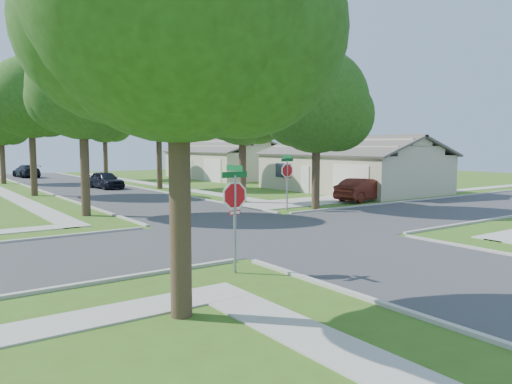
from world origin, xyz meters
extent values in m
plane|color=#3A5C19|center=(0.00, 0.00, 0.00)|extent=(100.00, 100.00, 0.00)
cube|color=#333335|center=(0.00, 0.00, 0.00)|extent=(7.00, 100.00, 0.02)
cube|color=#9E9B91|center=(6.10, 26.00, 0.02)|extent=(1.20, 40.00, 0.04)
cube|color=#9E9B91|center=(-6.10, 26.00, 0.02)|extent=(1.20, 40.00, 0.04)
cube|color=#9E9B91|center=(7.90, 7.10, 0.03)|extent=(8.80, 3.60, 0.05)
cube|color=gray|center=(-4.70, -4.70, 1.35)|extent=(0.06, 0.06, 2.70)
cylinder|color=white|center=(-4.70, -4.70, 2.15)|extent=(1.05, 0.02, 1.05)
cylinder|color=red|center=(-4.70, -4.70, 2.15)|extent=(0.90, 0.03, 0.90)
cube|color=red|center=(-4.70, -4.70, 1.68)|extent=(0.34, 0.03, 0.12)
cube|color=white|center=(-4.70, -4.70, 1.68)|extent=(0.30, 0.03, 0.08)
cube|color=#0C5426|center=(-4.70, -4.70, 2.72)|extent=(0.80, 0.02, 0.16)
cube|color=#0C5426|center=(-4.70, -4.70, 2.90)|extent=(0.02, 0.80, 0.16)
cube|color=gray|center=(4.70, 4.70, 1.35)|extent=(0.06, 0.06, 2.70)
cylinder|color=white|center=(4.70, 4.70, 2.15)|extent=(1.05, 0.02, 1.05)
cylinder|color=red|center=(4.70, 4.70, 2.15)|extent=(0.90, 0.03, 0.90)
cube|color=red|center=(4.70, 4.70, 1.68)|extent=(0.34, 0.03, 0.12)
cube|color=white|center=(4.70, 4.70, 1.68)|extent=(0.30, 0.03, 0.08)
cube|color=#0C5426|center=(4.70, 4.70, 2.72)|extent=(0.80, 0.02, 0.16)
cube|color=#0C5426|center=(4.70, 4.70, 2.90)|extent=(0.02, 0.80, 0.16)
cylinder|color=#38281C|center=(4.70, 9.00, 1.98)|extent=(0.44, 0.44, 3.95)
sphere|color=#234411|center=(4.70, 9.00, 5.88)|extent=(4.80, 4.80, 4.80)
sphere|color=#234411|center=(5.54, 8.52, 5.28)|extent=(3.46, 3.46, 3.46)
sphere|color=#234411|center=(3.98, 9.60, 5.40)|extent=(3.26, 3.26, 3.26)
cylinder|color=#38281C|center=(4.70, 21.00, 2.15)|extent=(0.44, 0.44, 4.30)
sphere|color=#234411|center=(4.70, 21.00, 6.51)|extent=(5.40, 5.40, 5.40)
sphere|color=#234411|center=(5.65, 20.46, 5.84)|extent=(3.89, 3.89, 3.89)
sphere|color=#234411|center=(3.89, 21.68, 5.97)|extent=(3.67, 3.67, 3.67)
cylinder|color=#38281C|center=(4.70, 34.00, 2.10)|extent=(0.44, 0.44, 4.20)
sphere|color=#234411|center=(4.70, 34.00, 6.22)|extent=(5.00, 5.00, 5.00)
sphere|color=#234411|center=(5.58, 33.50, 5.60)|extent=(3.60, 3.60, 3.60)
sphere|color=#234411|center=(3.95, 34.62, 5.72)|extent=(3.40, 3.40, 3.40)
cylinder|color=#38281C|center=(-4.70, 9.00, 2.12)|extent=(0.44, 0.44, 4.25)
sphere|color=#234411|center=(-4.70, 9.00, 6.37)|extent=(5.20, 5.20, 5.20)
sphere|color=#234411|center=(-3.79, 8.48, 5.72)|extent=(3.74, 3.74, 3.74)
sphere|color=#234411|center=(-5.48, 9.65, 5.85)|extent=(3.54, 3.54, 3.54)
cylinder|color=#38281C|center=(-4.70, 21.00, 2.22)|extent=(0.44, 0.44, 4.44)
sphere|color=#234411|center=(-4.70, 21.00, 6.76)|extent=(5.60, 5.60, 5.60)
sphere|color=#234411|center=(-3.72, 20.44, 6.06)|extent=(4.03, 4.03, 4.03)
sphere|color=#234411|center=(-5.54, 21.70, 6.20)|extent=(3.81, 3.81, 3.81)
cylinder|color=#38281C|center=(-4.70, 34.00, 1.95)|extent=(0.44, 0.44, 3.90)
sphere|color=#234411|center=(-4.70, 34.00, 5.74)|extent=(4.60, 4.60, 4.60)
sphere|color=#234411|center=(-3.90, 33.54, 5.16)|extent=(3.31, 3.31, 3.31)
cylinder|color=#38281C|center=(-7.50, -7.00, 2.02)|extent=(0.44, 0.44, 4.04)
sphere|color=#234411|center=(-6.45, -7.60, 5.80)|extent=(4.32, 4.32, 4.32)
sphere|color=#234411|center=(-8.40, -6.25, 5.95)|extent=(4.08, 4.08, 4.08)
cylinder|color=#38281C|center=(6.30, 4.20, 1.77)|extent=(0.44, 0.44, 3.54)
sphere|color=#234411|center=(6.30, 4.20, 5.86)|extent=(5.60, 5.60, 5.60)
sphere|color=#234411|center=(7.28, 3.64, 5.16)|extent=(4.03, 4.03, 4.03)
sphere|color=#234411|center=(5.46, 4.90, 5.30)|extent=(3.81, 3.81, 3.81)
cube|color=#AEA389|center=(16.00, 11.00, 1.40)|extent=(8.00, 13.00, 2.80)
cube|color=#4E4943|center=(18.00, 11.00, 3.45)|extent=(4.42, 13.60, 1.56)
cube|color=#4E4943|center=(14.00, 11.00, 3.45)|extent=(4.42, 13.60, 1.56)
cube|color=silver|center=(11.97, 7.10, 1.10)|extent=(0.06, 3.20, 2.20)
cube|color=silver|center=(11.97, 11.65, 1.00)|extent=(0.06, 0.90, 2.00)
cube|color=#1E2633|center=(11.97, 14.25, 1.55)|extent=(0.06, 1.80, 1.10)
cube|color=#AEA389|center=(16.00, 29.00, 1.40)|extent=(8.00, 13.00, 2.80)
cube|color=#4E4943|center=(18.00, 29.00, 3.45)|extent=(4.42, 13.60, 1.56)
cube|color=#4E4943|center=(14.00, 29.00, 3.45)|extent=(4.42, 13.60, 1.56)
cube|color=silver|center=(11.97, 25.10, 1.10)|extent=(0.06, 3.20, 2.20)
cube|color=silver|center=(11.97, 29.65, 1.00)|extent=(0.06, 0.90, 2.00)
cube|color=#1E2633|center=(11.97, 32.25, 1.55)|extent=(0.06, 1.80, 1.10)
imported|color=#4C170F|center=(11.50, 5.50, 0.72)|extent=(4.54, 2.21, 1.43)
imported|color=black|center=(1.20, 23.70, 0.70)|extent=(2.18, 4.29, 1.40)
imported|color=black|center=(-1.20, 42.36, 0.69)|extent=(2.35, 4.91, 1.38)
camera|label=1|loc=(-12.03, -16.06, 3.53)|focal=35.00mm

